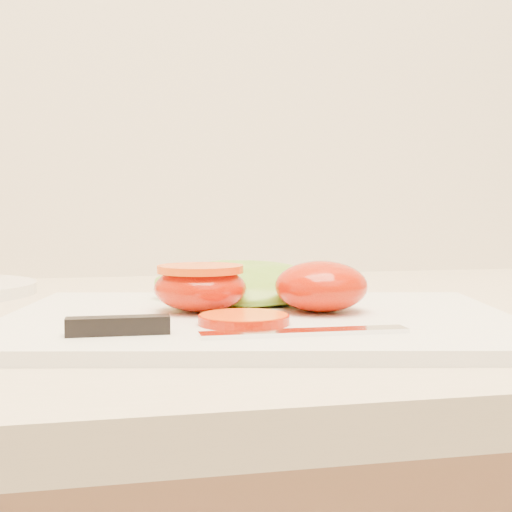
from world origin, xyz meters
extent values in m
cube|color=white|center=(-0.44, 1.57, 0.94)|extent=(0.44, 0.36, 0.01)
ellipsoid|color=red|center=(-0.39, 1.58, 0.96)|extent=(0.07, 0.07, 0.04)
ellipsoid|color=red|center=(-0.48, 1.60, 0.96)|extent=(0.07, 0.07, 0.04)
cylinder|color=#E43B05|center=(-0.48, 1.60, 0.97)|extent=(0.07, 0.07, 0.01)
cylinder|color=#FC5E14|center=(-0.46, 1.53, 0.94)|extent=(0.06, 0.06, 0.01)
ellipsoid|color=#6CAC2D|center=(-0.44, 1.66, 0.95)|extent=(0.19, 0.17, 0.03)
ellipsoid|color=#6CAC2D|center=(-0.39, 1.65, 0.95)|extent=(0.13, 0.13, 0.02)
cube|color=silver|center=(-0.43, 1.48, 0.94)|extent=(0.14, 0.02, 0.00)
cube|color=black|center=(-0.55, 1.51, 0.95)|extent=(0.07, 0.02, 0.01)
camera|label=1|loc=(-0.56, 1.03, 1.02)|focal=50.00mm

